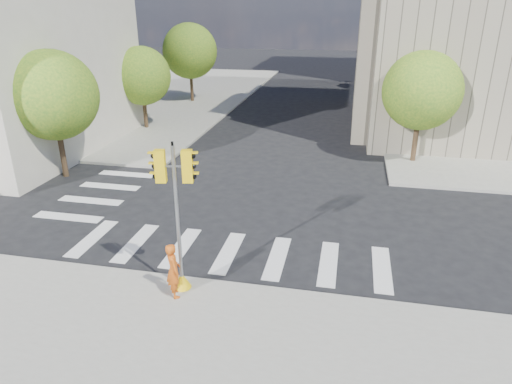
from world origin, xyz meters
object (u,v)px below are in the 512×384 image
at_px(lamp_far, 403,50).
at_px(photographer, 173,270).
at_px(traffic_signal, 178,230).
at_px(lamp_near, 424,71).

bearing_deg(lamp_far, photographer, -105.13).
relative_size(lamp_far, traffic_signal, 1.73).
xyz_separation_m(lamp_far, traffic_signal, (-8.87, -32.60, -2.43)).
height_order(lamp_far, traffic_signal, lamp_far).
xyz_separation_m(traffic_signal, photographer, (-0.06, -0.45, -1.12)).
height_order(lamp_near, traffic_signal, lamp_near).
height_order(lamp_near, photographer, lamp_near).
relative_size(lamp_far, photographer, 4.64).
height_order(lamp_near, lamp_far, same).
bearing_deg(photographer, lamp_near, -60.12).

